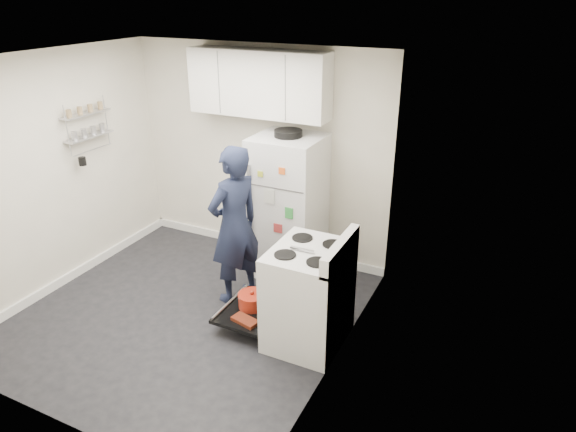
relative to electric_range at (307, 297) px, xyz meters
The scene contains 7 objects.
room 1.49m from the electric_range, behind, with size 3.21×3.21×2.51m.
electric_range is the anchor object (origin of this frame).
open_oven_door 0.66m from the electric_range, behind, with size 0.55×0.70×0.22m.
refrigerator 1.36m from the electric_range, 123.36° to the left, with size 0.72×0.74×1.68m.
upper_cabinets 2.38m from the electric_range, 132.27° to the left, with size 1.60×0.33×0.70m, color silver.
wall_shelf_rack 3.05m from the electric_range, behind, with size 0.14×0.60×0.61m.
person 1.09m from the electric_range, 160.29° to the left, with size 0.61×0.40×1.68m, color #181E35.
Camera 1 is at (2.82, -3.50, 3.05)m, focal length 32.00 mm.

